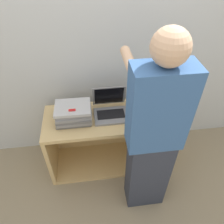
{
  "coord_description": "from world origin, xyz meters",
  "views": [
    {
      "loc": [
        -0.19,
        -1.26,
        2.07
      ],
      "look_at": [
        0.0,
        0.17,
        0.79
      ],
      "focal_mm": 35.0,
      "sensor_mm": 36.0,
      "label": 1
    }
  ],
  "objects": [
    {
      "name": "ground_plane",
      "position": [
        0.0,
        0.0,
        0.0
      ],
      "size": [
        12.0,
        12.0,
        0.0
      ],
      "primitive_type": "plane",
      "color": "gray"
    },
    {
      "name": "person",
      "position": [
        0.26,
        -0.22,
        0.85
      ],
      "size": [
        0.4,
        0.53,
        1.68
      ],
      "color": "#2D3342",
      "rests_on": "ground_plane"
    },
    {
      "name": "wall_back",
      "position": [
        0.0,
        0.59,
        1.2
      ],
      "size": [
        8.0,
        0.05,
        2.4
      ],
      "color": "silver",
      "rests_on": "ground_plane"
    },
    {
      "name": "laptop_stack_left",
      "position": [
        -0.34,
        0.24,
        0.76
      ],
      "size": [
        0.33,
        0.25,
        0.17
      ],
      "color": "slate",
      "rests_on": "cart"
    },
    {
      "name": "laptop_stack_right",
      "position": [
        0.35,
        0.24,
        0.76
      ],
      "size": [
        0.34,
        0.25,
        0.17
      ],
      "color": "#232326",
      "rests_on": "cart"
    },
    {
      "name": "cart",
      "position": [
        0.0,
        0.31,
        0.34
      ],
      "size": [
        1.27,
        0.49,
        0.67
      ],
      "color": "tan",
      "rests_on": "ground_plane"
    },
    {
      "name": "inventory_tag",
      "position": [
        -0.34,
        0.18,
        0.84
      ],
      "size": [
        0.06,
        0.02,
        0.01
      ],
      "color": "red",
      "rests_on": "laptop_stack_left"
    },
    {
      "name": "laptop_open",
      "position": [
        0.0,
        0.29,
        0.73
      ],
      "size": [
        0.31,
        0.3,
        0.25
      ],
      "color": "gray",
      "rests_on": "cart"
    }
  ]
}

